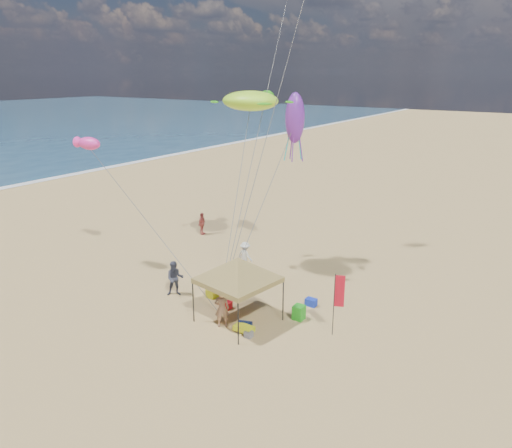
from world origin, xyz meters
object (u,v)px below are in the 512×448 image
(person_near_a, at_px, (222,308))
(person_near_c, at_px, (245,255))
(chair_yellow, at_px, (212,291))
(cooler_blue, at_px, (311,302))
(canopy_tent, at_px, (238,260))
(beach_cart, at_px, (244,328))
(feather_flag, at_px, (338,295))
(cooler_red, at_px, (226,305))
(person_far_a, at_px, (202,224))
(chair_green, at_px, (299,312))
(person_near_b, at_px, (175,278))

(person_near_a, xyz_separation_m, person_near_c, (-3.11, 6.26, -0.09))
(chair_yellow, bearing_deg, cooler_blue, 23.18)
(canopy_tent, bearing_deg, beach_cart, -41.32)
(feather_flag, distance_m, cooler_red, 5.95)
(cooler_red, bearing_deg, beach_cart, -34.05)
(canopy_tent, xyz_separation_m, person_far_a, (-9.67, 8.88, -2.27))
(person_near_c, height_order, person_far_a, person_near_c)
(chair_green, distance_m, person_far_a, 13.94)
(person_near_b, bearing_deg, feather_flag, -34.39)
(canopy_tent, distance_m, person_near_b, 4.89)
(canopy_tent, height_order, person_far_a, canopy_tent)
(feather_flag, relative_size, person_near_a, 1.61)
(beach_cart, bearing_deg, chair_green, 59.62)
(beach_cart, relative_size, person_near_a, 0.49)
(chair_green, height_order, person_near_c, person_near_c)
(feather_flag, xyz_separation_m, person_near_b, (-8.76, -0.95, -1.04))
(cooler_blue, bearing_deg, beach_cart, -107.61)
(person_near_b, distance_m, person_far_a, 9.98)
(person_near_c, bearing_deg, chair_yellow, 109.58)
(cooler_red, bearing_deg, chair_green, 16.53)
(chair_yellow, height_order, beach_cart, chair_yellow)
(chair_yellow, bearing_deg, feather_flag, 0.81)
(canopy_tent, bearing_deg, chair_yellow, 154.07)
(cooler_red, xyz_separation_m, chair_yellow, (-1.35, 0.59, 0.16))
(chair_green, distance_m, beach_cart, 2.86)
(chair_yellow, distance_m, beach_cart, 3.99)
(person_near_b, bearing_deg, cooler_red, -35.76)
(cooler_blue, bearing_deg, feather_flag, -40.35)
(feather_flag, bearing_deg, person_near_a, -154.76)
(feather_flag, bearing_deg, person_far_a, 151.87)
(person_near_c, bearing_deg, person_near_b, 87.58)
(beach_cart, height_order, person_near_c, person_near_c)
(person_near_b, xyz_separation_m, person_near_c, (0.96, 5.00, -0.11))
(beach_cart, distance_m, person_near_a, 1.36)
(beach_cart, xyz_separation_m, person_near_b, (-5.22, 1.15, 0.74))
(chair_green, bearing_deg, feather_flag, -9.74)
(beach_cart, bearing_deg, cooler_blue, 72.39)
(cooler_red, xyz_separation_m, person_near_b, (-3.13, -0.27, 0.75))
(canopy_tent, bearing_deg, person_far_a, 137.45)
(chair_yellow, height_order, person_far_a, person_far_a)
(cooler_red, bearing_deg, person_near_b, -175.15)
(person_near_b, bearing_deg, beach_cart, -53.01)
(chair_green, distance_m, chair_yellow, 4.91)
(person_near_c, distance_m, person_far_a, 7.15)
(cooler_red, bearing_deg, feather_flag, 6.98)
(feather_flag, bearing_deg, canopy_tent, -162.66)
(cooler_red, height_order, person_near_a, person_near_a)
(chair_green, xyz_separation_m, beach_cart, (-1.44, -2.46, -0.15))
(cooler_red, height_order, beach_cart, cooler_red)
(canopy_tent, relative_size, cooler_blue, 10.95)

